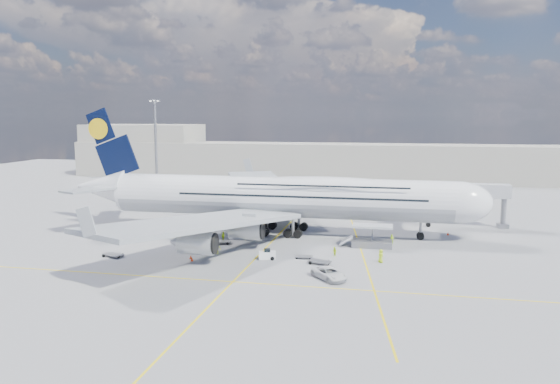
% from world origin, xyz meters
% --- Properties ---
extents(ground, '(300.00, 300.00, 0.00)m').
position_xyz_m(ground, '(0.00, 0.00, 0.00)').
color(ground, gray).
rests_on(ground, ground).
extents(taxi_line_main, '(0.25, 220.00, 0.01)m').
position_xyz_m(taxi_line_main, '(0.00, 0.00, 0.01)').
color(taxi_line_main, yellow).
rests_on(taxi_line_main, ground).
extents(taxi_line_cross, '(120.00, 0.25, 0.01)m').
position_xyz_m(taxi_line_cross, '(0.00, -20.00, 0.01)').
color(taxi_line_cross, yellow).
rests_on(taxi_line_cross, ground).
extents(taxi_line_diag, '(14.16, 99.06, 0.01)m').
position_xyz_m(taxi_line_diag, '(14.00, 10.00, 0.01)').
color(taxi_line_diag, yellow).
rests_on(taxi_line_diag, ground).
extents(airliner, '(77.26, 79.15, 23.71)m').
position_xyz_m(airliner, '(0.26, 10.00, 6.87)').
color(airliner, white).
rests_on(airliner, ground).
extents(jet_bridge, '(18.80, 12.10, 8.50)m').
position_xyz_m(jet_bridge, '(29.81, 20.94, 6.85)').
color(jet_bridge, '#B7B7BC').
rests_on(jet_bridge, ground).
extents(cargo_loader, '(8.53, 3.20, 3.67)m').
position_xyz_m(cargo_loader, '(16.82, 2.89, 1.25)').
color(cargo_loader, silver).
rests_on(cargo_loader, ground).
extents(light_mast, '(3.00, 0.70, 25.50)m').
position_xyz_m(light_mast, '(-40.00, 45.00, 13.21)').
color(light_mast, gray).
rests_on(light_mast, ground).
extents(terminal, '(180.00, 16.00, 12.00)m').
position_xyz_m(terminal, '(0.00, 95.00, 6.00)').
color(terminal, '#B2AD9E').
rests_on(terminal, ground).
extents(hangar, '(40.00, 22.00, 18.00)m').
position_xyz_m(hangar, '(-70.00, 100.00, 9.00)').
color(hangar, '#B2AD9E').
rests_on(hangar, ground).
extents(tree_line, '(160.00, 6.00, 8.00)m').
position_xyz_m(tree_line, '(40.00, 140.00, 4.00)').
color(tree_line, '#193814').
rests_on(tree_line, ground).
extents(dolly_row_a, '(3.48, 2.59, 0.46)m').
position_xyz_m(dolly_row_a, '(-21.61, -11.67, 0.35)').
color(dolly_row_a, gray).
rests_on(dolly_row_a, ground).
extents(dolly_row_b, '(3.15, 2.24, 0.42)m').
position_xyz_m(dolly_row_b, '(-7.90, -0.07, 0.32)').
color(dolly_row_b, gray).
rests_on(dolly_row_b, ground).
extents(dolly_row_c, '(3.06, 1.82, 1.86)m').
position_xyz_m(dolly_row_c, '(-8.80, -5.24, 1.00)').
color(dolly_row_c, gray).
rests_on(dolly_row_c, ground).
extents(dolly_back, '(2.66, 1.55, 0.38)m').
position_xyz_m(dolly_back, '(-19.76, 2.12, 0.29)').
color(dolly_back, gray).
rests_on(dolly_back, ground).
extents(dolly_nose_far, '(2.68, 1.53, 0.38)m').
position_xyz_m(dolly_nose_far, '(7.20, -6.57, 0.30)').
color(dolly_nose_far, gray).
rests_on(dolly_nose_far, ground).
extents(dolly_nose_near, '(3.56, 2.53, 0.47)m').
position_xyz_m(dolly_nose_near, '(9.89, -9.12, 0.36)').
color(dolly_nose_near, gray).
rests_on(dolly_nose_near, ground).
extents(baggage_tug, '(2.73, 1.76, 1.57)m').
position_xyz_m(baggage_tug, '(1.87, -8.27, 0.69)').
color(baggage_tug, white).
rests_on(baggage_tug, ground).
extents(catering_truck_inner, '(6.41, 2.77, 3.75)m').
position_xyz_m(catering_truck_inner, '(-12.03, 24.16, 1.77)').
color(catering_truck_inner, gray).
rests_on(catering_truck_inner, ground).
extents(catering_truck_outer, '(7.49, 2.95, 4.46)m').
position_xyz_m(catering_truck_outer, '(-21.52, 39.59, 2.07)').
color(catering_truck_outer, gray).
rests_on(catering_truck_outer, ground).
extents(service_van, '(5.72, 5.99, 1.58)m').
position_xyz_m(service_van, '(12.18, -16.40, 0.79)').
color(service_van, silver).
rests_on(service_van, ground).
extents(crew_nose, '(0.73, 0.62, 1.69)m').
position_xyz_m(crew_nose, '(20.18, 5.41, 0.84)').
color(crew_nose, '#A8E017').
rests_on(crew_nose, ground).
extents(crew_loader, '(0.95, 0.93, 1.54)m').
position_xyz_m(crew_loader, '(11.62, -4.70, 0.77)').
color(crew_loader, '#D2F619').
rests_on(crew_loader, ground).
extents(crew_wing, '(0.64, 1.09, 1.74)m').
position_xyz_m(crew_wing, '(-8.20, 1.58, 0.87)').
color(crew_wing, '#B5DB17').
rests_on(crew_wing, ground).
extents(crew_van, '(1.13, 1.15, 2.00)m').
position_xyz_m(crew_van, '(18.64, -6.65, 1.00)').
color(crew_van, '#B6DF17').
rests_on(crew_van, ground).
extents(crew_tug, '(1.38, 0.92, 2.00)m').
position_xyz_m(crew_tug, '(-6.49, -6.87, 1.00)').
color(crew_tug, '#E3FE1A').
rests_on(crew_tug, ground).
extents(cone_nose, '(0.44, 0.44, 0.56)m').
position_xyz_m(cone_nose, '(30.07, 14.60, 0.27)').
color(cone_nose, red).
rests_on(cone_nose, ground).
extents(cone_wing_left_inner, '(0.43, 0.43, 0.54)m').
position_xyz_m(cone_wing_left_inner, '(-4.94, 24.26, 0.26)').
color(cone_wing_left_inner, red).
rests_on(cone_wing_left_inner, ground).
extents(cone_wing_left_outer, '(0.40, 0.40, 0.51)m').
position_xyz_m(cone_wing_left_outer, '(-5.24, 34.51, 0.25)').
color(cone_wing_left_outer, red).
rests_on(cone_wing_left_outer, ground).
extents(cone_wing_right_inner, '(0.45, 0.45, 0.57)m').
position_xyz_m(cone_wing_right_inner, '(-8.87, -11.51, 0.28)').
color(cone_wing_right_inner, red).
rests_on(cone_wing_right_inner, ground).
extents(cone_wing_right_outer, '(0.45, 0.45, 0.58)m').
position_xyz_m(cone_wing_right_outer, '(-9.52, -10.34, 0.28)').
color(cone_wing_right_outer, red).
rests_on(cone_wing_right_outer, ground).
extents(cone_tail, '(0.41, 0.41, 0.52)m').
position_xyz_m(cone_tail, '(-27.64, 2.63, 0.25)').
color(cone_tail, red).
rests_on(cone_tail, ground).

